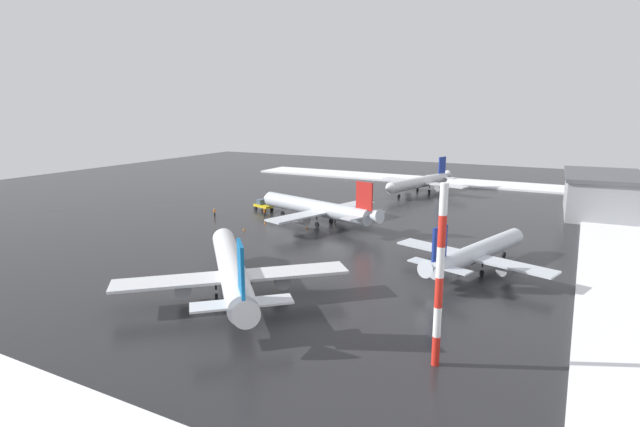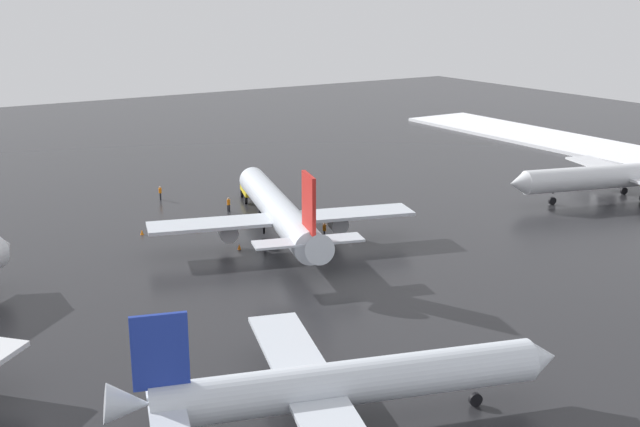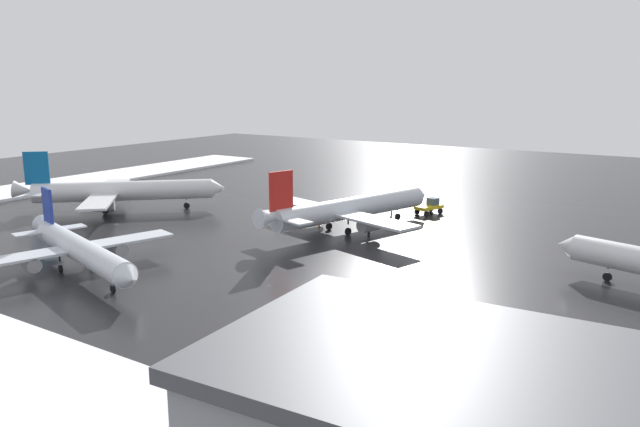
{
  "view_description": "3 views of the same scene",
  "coord_description": "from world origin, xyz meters",
  "px_view_note": "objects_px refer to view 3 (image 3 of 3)",
  "views": [
    {
      "loc": [
        -83.19,
        -41.32,
        22.63
      ],
      "look_at": [
        1.17,
        3.38,
        2.03
      ],
      "focal_mm": 28.0,
      "sensor_mm": 36.0,
      "label": 1
    },
    {
      "loc": [
        -37.14,
        -64.41,
        24.69
      ],
      "look_at": [
        5.44,
        3.53,
        2.25
      ],
      "focal_mm": 45.0,
      "sensor_mm": 36.0,
      "label": 2
    },
    {
      "loc": [
        43.94,
        -70.34,
        20.82
      ],
      "look_at": [
        -0.21,
        -2.15,
        3.38
      ],
      "focal_mm": 35.0,
      "sensor_mm": 36.0,
      "label": 3
    }
  ],
  "objects_px": {
    "traffic_cone_mid_line": "(319,208)",
    "ground_crew_by_nose_gear": "(369,230)",
    "ground_crew_near_tug": "(392,196)",
    "airplane_distant_tail": "(119,191)",
    "ground_crew_beside_wing": "(392,209)",
    "airplane_parked_starboard": "(349,208)",
    "airplane_far_rear": "(80,249)",
    "traffic_cone_wingtip_side": "(319,225)",
    "pushback_tug": "(430,206)",
    "traffic_cone_near_nose": "(348,213)"
  },
  "relations": [
    {
      "from": "airplane_far_rear",
      "to": "airplane_distant_tail",
      "type": "height_order",
      "value": "airplane_distant_tail"
    },
    {
      "from": "traffic_cone_near_nose",
      "to": "ground_crew_beside_wing",
      "type": "bearing_deg",
      "value": 34.63
    },
    {
      "from": "pushback_tug",
      "to": "ground_crew_beside_wing",
      "type": "relative_size",
      "value": 2.96
    },
    {
      "from": "airplane_distant_tail",
      "to": "ground_crew_near_tug",
      "type": "height_order",
      "value": "airplane_distant_tail"
    },
    {
      "from": "airplane_distant_tail",
      "to": "ground_crew_near_tug",
      "type": "bearing_deg",
      "value": -0.21
    },
    {
      "from": "airplane_parked_starboard",
      "to": "airplane_far_rear",
      "type": "xyz_separation_m",
      "value": [
        -14.61,
        -33.24,
        -0.46
      ]
    },
    {
      "from": "pushback_tug",
      "to": "traffic_cone_mid_line",
      "type": "relative_size",
      "value": 9.2
    },
    {
      "from": "traffic_cone_mid_line",
      "to": "ground_crew_by_nose_gear",
      "type": "bearing_deg",
      "value": -36.28
    },
    {
      "from": "ground_crew_by_nose_gear",
      "to": "traffic_cone_wingtip_side",
      "type": "height_order",
      "value": "ground_crew_by_nose_gear"
    },
    {
      "from": "ground_crew_by_nose_gear",
      "to": "airplane_parked_starboard",
      "type": "bearing_deg",
      "value": 0.51
    },
    {
      "from": "airplane_distant_tail",
      "to": "traffic_cone_near_nose",
      "type": "height_order",
      "value": "airplane_distant_tail"
    },
    {
      "from": "traffic_cone_near_nose",
      "to": "airplane_far_rear",
      "type": "bearing_deg",
      "value": -102.64
    },
    {
      "from": "ground_crew_by_nose_gear",
      "to": "traffic_cone_wingtip_side",
      "type": "distance_m",
      "value": 9.13
    },
    {
      "from": "airplane_distant_tail",
      "to": "traffic_cone_wingtip_side",
      "type": "distance_m",
      "value": 34.34
    },
    {
      "from": "ground_crew_near_tug",
      "to": "ground_crew_by_nose_gear",
      "type": "bearing_deg",
      "value": -61.29
    },
    {
      "from": "airplane_parked_starboard",
      "to": "airplane_far_rear",
      "type": "relative_size",
      "value": 1.17
    },
    {
      "from": "traffic_cone_mid_line",
      "to": "traffic_cone_wingtip_side",
      "type": "bearing_deg",
      "value": -56.7
    },
    {
      "from": "traffic_cone_mid_line",
      "to": "traffic_cone_wingtip_side",
      "type": "height_order",
      "value": "same"
    },
    {
      "from": "airplane_far_rear",
      "to": "traffic_cone_near_nose",
      "type": "bearing_deg",
      "value": 94.2
    },
    {
      "from": "airplane_distant_tail",
      "to": "ground_crew_beside_wing",
      "type": "xyz_separation_m",
      "value": [
        38.36,
        21.31,
        -2.29
      ]
    },
    {
      "from": "pushback_tug",
      "to": "traffic_cone_mid_line",
      "type": "height_order",
      "value": "pushback_tug"
    },
    {
      "from": "airplane_far_rear",
      "to": "traffic_cone_mid_line",
      "type": "height_order",
      "value": "airplane_far_rear"
    },
    {
      "from": "ground_crew_beside_wing",
      "to": "traffic_cone_mid_line",
      "type": "bearing_deg",
      "value": 155.37
    },
    {
      "from": "airplane_distant_tail",
      "to": "traffic_cone_wingtip_side",
      "type": "height_order",
      "value": "airplane_distant_tail"
    },
    {
      "from": "airplane_distant_tail",
      "to": "pushback_tug",
      "type": "height_order",
      "value": "airplane_distant_tail"
    },
    {
      "from": "airplane_far_rear",
      "to": "airplane_parked_starboard",
      "type": "bearing_deg",
      "value": 83.11
    },
    {
      "from": "airplane_distant_tail",
      "to": "ground_crew_beside_wing",
      "type": "relative_size",
      "value": 15.62
    },
    {
      "from": "traffic_cone_mid_line",
      "to": "traffic_cone_wingtip_side",
      "type": "relative_size",
      "value": 1.0
    },
    {
      "from": "ground_crew_near_tug",
      "to": "traffic_cone_mid_line",
      "type": "height_order",
      "value": "ground_crew_near_tug"
    },
    {
      "from": "ground_crew_beside_wing",
      "to": "traffic_cone_near_nose",
      "type": "distance_m",
      "value": 6.85
    },
    {
      "from": "airplane_far_rear",
      "to": "traffic_cone_mid_line",
      "type": "xyz_separation_m",
      "value": [
        3.45,
        42.71,
        -2.41
      ]
    },
    {
      "from": "traffic_cone_wingtip_side",
      "to": "airplane_far_rear",
      "type": "bearing_deg",
      "value": -106.7
    },
    {
      "from": "traffic_cone_near_nose",
      "to": "traffic_cone_mid_line",
      "type": "bearing_deg",
      "value": 173.97
    },
    {
      "from": "airplane_far_rear",
      "to": "ground_crew_near_tug",
      "type": "height_order",
      "value": "airplane_far_rear"
    },
    {
      "from": "ground_crew_by_nose_gear",
      "to": "ground_crew_beside_wing",
      "type": "xyz_separation_m",
      "value": [
        -3.82,
        14.55,
        0.0
      ]
    },
    {
      "from": "ground_crew_near_tug",
      "to": "traffic_cone_mid_line",
      "type": "relative_size",
      "value": 3.11
    },
    {
      "from": "airplane_distant_tail",
      "to": "ground_crew_by_nose_gear",
      "type": "height_order",
      "value": "airplane_distant_tail"
    },
    {
      "from": "ground_crew_near_tug",
      "to": "traffic_cone_wingtip_side",
      "type": "distance_m",
      "value": 22.45
    },
    {
      "from": "airplane_parked_starboard",
      "to": "pushback_tug",
      "type": "relative_size",
      "value": 6.22
    },
    {
      "from": "ground_crew_beside_wing",
      "to": "traffic_cone_near_nose",
      "type": "xyz_separation_m",
      "value": [
        -5.61,
        -3.87,
        -0.7
      ]
    },
    {
      "from": "traffic_cone_mid_line",
      "to": "ground_crew_near_tug",
      "type": "bearing_deg",
      "value": 61.2
    },
    {
      "from": "airplane_distant_tail",
      "to": "pushback_tug",
      "type": "relative_size",
      "value": 5.28
    },
    {
      "from": "traffic_cone_wingtip_side",
      "to": "ground_crew_beside_wing",
      "type": "bearing_deg",
      "value": 68.39
    },
    {
      "from": "airplane_distant_tail",
      "to": "pushback_tug",
      "type": "xyz_separation_m",
      "value": [
        43.23,
        25.03,
        -1.98
      ]
    },
    {
      "from": "airplane_far_rear",
      "to": "ground_crew_beside_wing",
      "type": "height_order",
      "value": "airplane_far_rear"
    },
    {
      "from": "airplane_far_rear",
      "to": "pushback_tug",
      "type": "xyz_separation_m",
      "value": [
        19.92,
        49.67,
        -1.41
      ]
    },
    {
      "from": "ground_crew_beside_wing",
      "to": "traffic_cone_wingtip_side",
      "type": "xyz_separation_m",
      "value": [
        -5.16,
        -13.03,
        -0.7
      ]
    },
    {
      "from": "pushback_tug",
      "to": "ground_crew_near_tug",
      "type": "distance_m",
      "value": 11.08
    },
    {
      "from": "airplane_distant_tail",
      "to": "traffic_cone_wingtip_side",
      "type": "relative_size",
      "value": 48.56
    },
    {
      "from": "ground_crew_by_nose_gear",
      "to": "ground_crew_beside_wing",
      "type": "relative_size",
      "value": 1.0
    }
  ]
}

